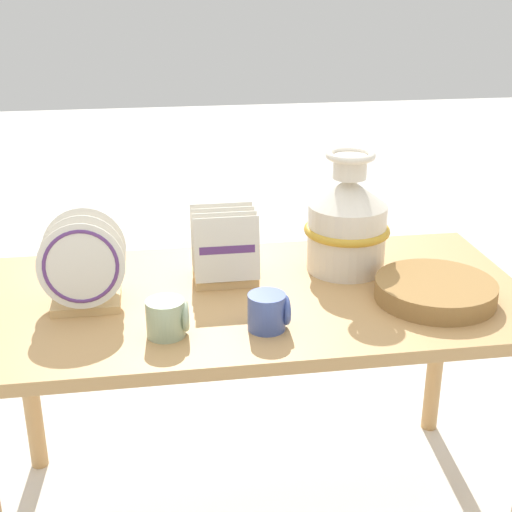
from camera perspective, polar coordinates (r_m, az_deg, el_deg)
ground_plane at (r=2.36m, az=-0.00°, el=-19.49°), size 14.00×14.00×0.00m
display_table at (r=1.99m, az=-0.00°, el=-5.25°), size 1.49×0.74×0.74m
ceramic_vase at (r=2.07m, az=7.31°, el=2.76°), size 0.25×0.25×0.35m
dish_rack_round_plates at (r=1.89m, az=-13.62°, el=-1.24°), size 0.22×0.17×0.24m
dish_rack_square_plates at (r=2.01m, az=-2.52°, el=0.11°), size 0.18×0.16×0.20m
wicker_charger_stack at (r=1.96m, az=14.15°, el=-2.70°), size 0.32×0.32×0.05m
mug_cobalt_glaze at (r=1.75m, az=1.02°, el=-4.47°), size 0.10×0.09×0.09m
mug_sage_glaze at (r=1.73m, az=-7.08°, el=-4.93°), size 0.10×0.09×0.09m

